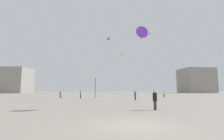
% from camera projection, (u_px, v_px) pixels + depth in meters
% --- Properties ---
extents(ground_plane, '(300.00, 300.00, 0.00)m').
position_uv_depth(ground_plane, '(135.00, 125.00, 8.39)').
color(ground_plane, '#9E9689').
extents(person_in_purple, '(0.36, 0.36, 1.65)m').
position_uv_depth(person_in_purple, '(60.00, 94.00, 36.81)').
color(person_in_purple, '#2D2D33').
rests_on(person_in_purple, ground_plane).
extents(person_in_black, '(0.39, 0.39, 1.80)m').
position_uv_depth(person_in_black, '(155.00, 99.00, 14.80)').
color(person_in_black, '#2D2D33').
rests_on(person_in_black, ground_plane).
extents(person_in_blue, '(0.38, 0.38, 1.72)m').
position_uv_depth(person_in_blue, '(135.00, 95.00, 28.36)').
color(person_in_blue, '#2D2D33').
rests_on(person_in_blue, ground_plane).
extents(person_in_grey, '(0.37, 0.37, 1.71)m').
position_uv_depth(person_in_grey, '(81.00, 94.00, 35.11)').
color(person_in_grey, '#2D2D33').
rests_on(person_in_grey, ground_plane).
extents(person_in_yellow, '(0.36, 0.36, 1.66)m').
position_uv_depth(person_in_yellow, '(164.00, 93.00, 39.08)').
color(person_in_yellow, '#2D2D33').
rests_on(person_in_yellow, ground_plane).
extents(kite_cobalt_diamond, '(4.61, 4.71, 12.70)m').
position_uv_depth(kite_cobalt_diamond, '(149.00, 35.00, 34.21)').
color(kite_cobalt_diamond, blue).
extents(kite_magenta_delta, '(6.71, 7.56, 14.54)m').
position_uv_depth(kite_magenta_delta, '(107.00, 41.00, 43.74)').
color(kite_magenta_delta, '#D12899').
extents(kite_violet_diamond, '(1.69, 2.77, 7.32)m').
position_uv_depth(kite_violet_diamond, '(142.00, 32.00, 17.53)').
color(kite_violet_diamond, purple).
extents(kite_emerald_diamond, '(9.91, 3.05, 9.25)m').
position_uv_depth(kite_emerald_diamond, '(122.00, 56.00, 39.29)').
color(kite_emerald_diamond, green).
extents(building_left_hall, '(23.21, 16.06, 14.09)m').
position_uv_depth(building_left_hall, '(9.00, 80.00, 92.35)').
color(building_left_hall, gray).
rests_on(building_left_hall, ground_plane).
extents(building_centre_hall, '(17.36, 14.95, 14.10)m').
position_uv_depth(building_centre_hall, '(196.00, 81.00, 94.95)').
color(building_centre_hall, gray).
rests_on(building_centre_hall, ground_plane).
extents(lamppost_east, '(0.36, 0.36, 4.88)m').
position_uv_depth(lamppost_east, '(95.00, 83.00, 37.15)').
color(lamppost_east, '#2D2D30').
rests_on(lamppost_east, ground_plane).
extents(handbag_beside_flyer, '(0.15, 0.32, 0.24)m').
position_uv_depth(handbag_beside_flyer, '(62.00, 97.00, 36.84)').
color(handbag_beside_flyer, brown).
rests_on(handbag_beside_flyer, ground_plane).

